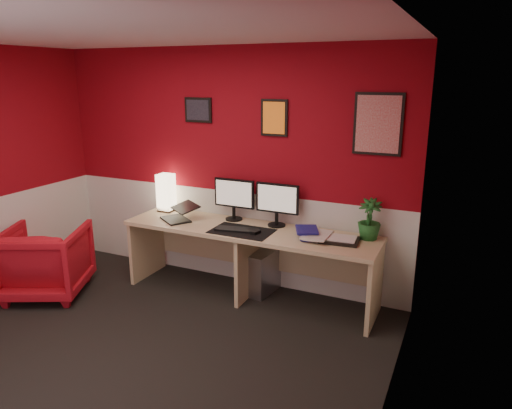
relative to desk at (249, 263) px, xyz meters
name	(u,v)px	position (x,y,z in m)	size (l,w,h in m)	color
ground	(127,356)	(-0.43, -1.41, -0.36)	(4.00, 3.50, 0.01)	black
ceiling	(100,30)	(-0.43, -1.41, 2.13)	(4.00, 3.50, 0.01)	white
wall_back	(226,168)	(-0.43, 0.34, 0.89)	(4.00, 0.01, 2.50)	maroon
wall_right	(390,249)	(1.57, -1.41, 0.89)	(0.01, 3.50, 2.50)	maroon
wainscot_back	(227,235)	(-0.43, 0.34, 0.14)	(4.00, 0.01, 1.00)	silver
wainscot_right	(380,363)	(1.57, -1.41, 0.14)	(0.01, 3.50, 1.00)	silver
desk	(249,263)	(0.00, 0.00, 0.00)	(2.60, 0.65, 0.73)	#D2B786
shoji_lamp	(166,194)	(-1.12, 0.20, 0.56)	(0.16, 0.16, 0.40)	#FFE5B2
laptop	(175,210)	(-0.82, -0.07, 0.47)	(0.33, 0.23, 0.22)	black
monitor_left	(234,193)	(-0.28, 0.21, 0.66)	(0.45, 0.06, 0.58)	black
monitor_right	(277,198)	(0.21, 0.21, 0.66)	(0.45, 0.06, 0.58)	black
desk_mat	(242,231)	(-0.03, -0.10, 0.37)	(0.60, 0.38, 0.01)	black
keyboard	(237,229)	(-0.08, -0.11, 0.38)	(0.42, 0.14, 0.02)	black
mouse	(256,232)	(0.13, -0.12, 0.39)	(0.06, 0.10, 0.03)	black
book_bottom	(302,236)	(0.56, -0.02, 0.38)	(0.21, 0.28, 0.03)	navy
book_middle	(305,234)	(0.59, -0.02, 0.41)	(0.24, 0.32, 0.02)	silver
book_top	(296,230)	(0.50, -0.02, 0.43)	(0.20, 0.27, 0.03)	navy
zen_tray	(339,240)	(0.92, 0.01, 0.38)	(0.35, 0.25, 0.03)	black
potted_plant	(369,219)	(1.14, 0.20, 0.56)	(0.21, 0.21, 0.38)	#19591E
pc_tower	(264,271)	(0.10, 0.16, -0.14)	(0.20, 0.45, 0.45)	#99999E
armchair	(46,261)	(-1.93, -0.82, 0.00)	(0.77, 0.79, 0.72)	red
art_left	(198,110)	(-0.75, 0.33, 1.49)	(0.32, 0.02, 0.26)	black
art_center	(274,118)	(0.13, 0.33, 1.44)	(0.28, 0.02, 0.36)	orange
art_right	(378,124)	(1.14, 0.33, 1.42)	(0.44, 0.02, 0.56)	red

